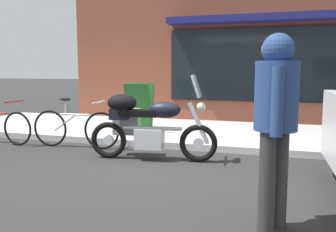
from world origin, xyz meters
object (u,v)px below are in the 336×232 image
(pedestrian_walking, at_px, (276,108))
(sandwich_board_sign, at_px, (140,107))
(touring_motorcycle, at_px, (145,123))
(parked_bicycle, at_px, (75,128))

(pedestrian_walking, xyz_separation_m, sandwich_board_sign, (-2.88, 3.97, -0.48))
(touring_motorcycle, relative_size, parked_bicycle, 1.19)
(parked_bicycle, relative_size, sandwich_board_sign, 1.70)
(touring_motorcycle, xyz_separation_m, parked_bicycle, (-1.55, 0.42, -0.22))
(parked_bicycle, xyz_separation_m, sandwich_board_sign, (0.72, 1.42, 0.26))
(touring_motorcycle, bearing_deg, parked_bicycle, 164.84)
(touring_motorcycle, distance_m, pedestrian_walking, 3.01)
(touring_motorcycle, relative_size, pedestrian_walking, 1.17)
(pedestrian_walking, bearing_deg, touring_motorcycle, 134.04)
(pedestrian_walking, distance_m, sandwich_board_sign, 4.93)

